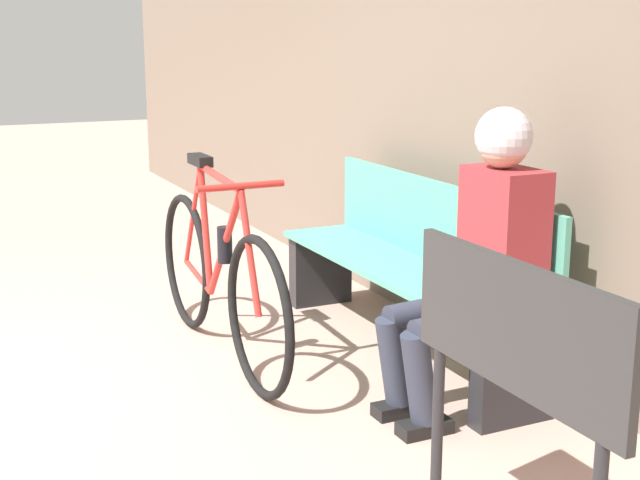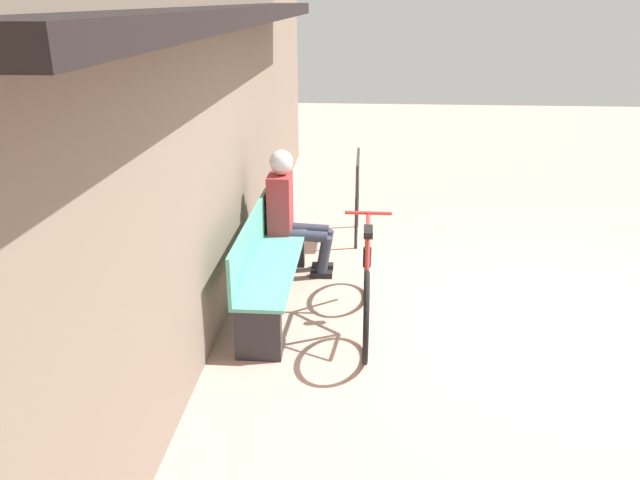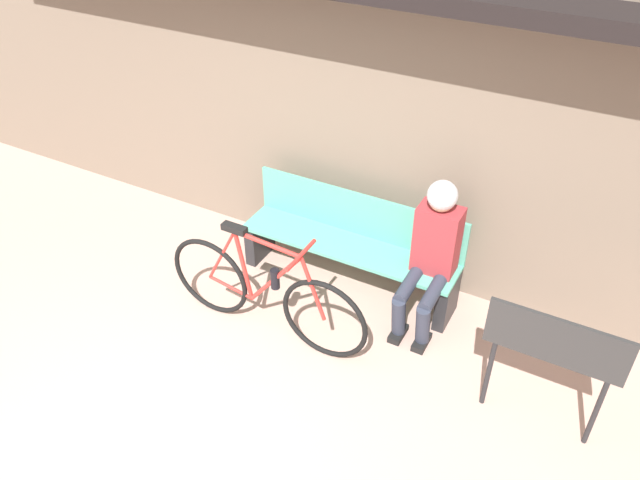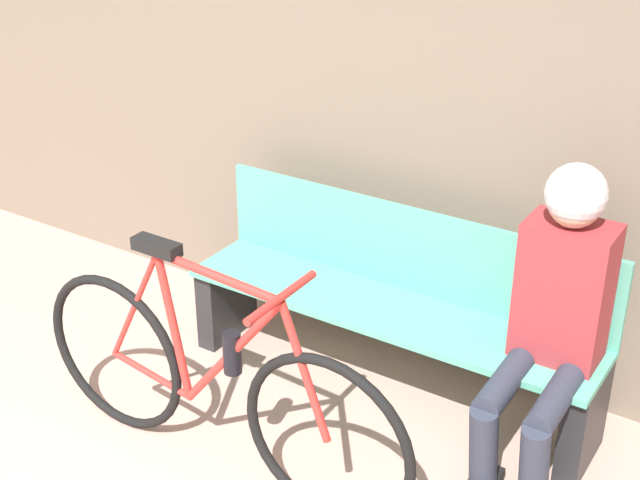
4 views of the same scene
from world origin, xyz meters
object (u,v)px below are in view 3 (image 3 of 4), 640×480
object	(u,v)px
person_seated	(433,247)
bicycle	(265,294)
park_bench_near	(351,245)
signboard	(554,349)

from	to	relation	value
person_seated	bicycle	bearing A→B (deg)	-144.29
bicycle	person_seated	world-z (taller)	person_seated
park_bench_near	signboard	bearing A→B (deg)	-23.02
person_seated	signboard	bearing A→B (deg)	-31.78
person_seated	park_bench_near	bearing A→B (deg)	171.34
park_bench_near	person_seated	distance (m)	0.81
bicycle	person_seated	bearing A→B (deg)	35.71
person_seated	signboard	world-z (taller)	person_seated
bicycle	park_bench_near	bearing A→B (deg)	70.03
bicycle	signboard	distance (m)	2.13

